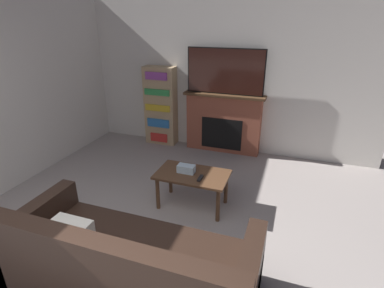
{
  "coord_description": "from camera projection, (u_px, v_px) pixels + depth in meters",
  "views": [
    {
      "loc": [
        1.39,
        -1.05,
        2.31
      ],
      "look_at": [
        0.13,
        2.52,
        0.7
      ],
      "focal_mm": 28.0,
      "sensor_mm": 36.0,
      "label": 1
    }
  ],
  "objects": [
    {
      "name": "wall_side",
      "position": [
        14.0,
        91.0,
        4.22
      ],
      "size": [
        0.06,
        5.1,
        2.7
      ],
      "color": "silver",
      "rests_on": "ground_plane"
    },
    {
      "name": "tv",
      "position": [
        225.0,
        71.0,
        5.05
      ],
      "size": [
        1.34,
        0.03,
        0.77
      ],
      "color": "black",
      "rests_on": "fireplace"
    },
    {
      "name": "couch",
      "position": [
        128.0,
        269.0,
        2.6
      ],
      "size": [
        2.18,
        0.98,
        0.9
      ],
      "color": "black",
      "rests_on": "ground_plane"
    },
    {
      "name": "fireplace",
      "position": [
        223.0,
        123.0,
        5.43
      ],
      "size": [
        1.44,
        0.28,
        1.07
      ],
      "color": "brown",
      "rests_on": "ground_plane"
    },
    {
      "name": "wall_back",
      "position": [
        215.0,
        76.0,
        5.3
      ],
      "size": [
        5.69,
        0.06,
        2.7
      ],
      "color": "silver",
      "rests_on": "ground_plane"
    },
    {
      "name": "coffee_table",
      "position": [
        192.0,
        178.0,
        3.82
      ],
      "size": [
        0.92,
        0.54,
        0.48
      ],
      "color": "brown",
      "rests_on": "ground_plane"
    },
    {
      "name": "bookshelf",
      "position": [
        161.0,
        106.0,
        5.7
      ],
      "size": [
        0.59,
        0.29,
        1.48
      ],
      "color": "tan",
      "rests_on": "ground_plane"
    },
    {
      "name": "tissue_box",
      "position": [
        186.0,
        169.0,
        3.81
      ],
      "size": [
        0.22,
        0.12,
        0.1
      ],
      "color": "silver",
      "rests_on": "coffee_table"
    },
    {
      "name": "remote_control",
      "position": [
        200.0,
        178.0,
        3.66
      ],
      "size": [
        0.04,
        0.15,
        0.02
      ],
      "color": "black",
      "rests_on": "coffee_table"
    }
  ]
}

